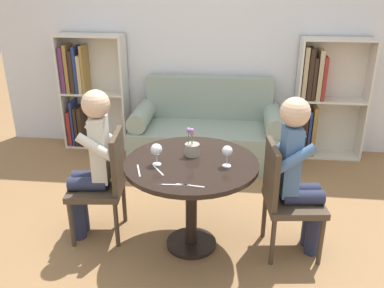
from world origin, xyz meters
TOP-DOWN VIEW (x-y plane):
  - ground_plane at (0.00, 0.00)m, footprint 16.00×16.00m
  - back_wall at (0.00, 2.11)m, footprint 5.20×0.05m
  - round_table at (0.00, 0.00)m, footprint 1.00×1.00m
  - couch at (0.00, 1.68)m, footprint 1.70×0.80m
  - bookshelf_left at (-1.50, 1.95)m, footprint 0.79×0.28m
  - bookshelf_right at (1.28, 1.95)m, footprint 0.79×0.28m
  - chair_left at (-0.71, 0.09)m, footprint 0.46×0.46m
  - chair_right at (0.71, 0.02)m, footprint 0.47×0.47m
  - person_left at (-0.79, 0.07)m, footprint 0.44×0.37m
  - person_right at (0.79, 0.04)m, footprint 0.44×0.37m
  - wine_glass_left at (-0.24, -0.07)m, footprint 0.09×0.09m
  - wine_glass_right at (0.26, -0.05)m, footprint 0.08×0.08m
  - flower_vase at (-0.01, 0.12)m, footprint 0.11×0.11m
  - knife_left_setting at (-0.35, -0.19)m, footprint 0.07×0.18m
  - fork_left_setting at (0.03, -0.37)m, footprint 0.19×0.03m
  - knife_right_setting at (-0.06, -0.37)m, footprint 0.19×0.02m
  - fork_right_setting at (-0.22, -0.17)m, footprint 0.11×0.16m

SIDE VIEW (x-z plane):
  - ground_plane at x=0.00m, z-range 0.00..0.00m
  - couch at x=0.00m, z-range -0.15..0.77m
  - chair_left at x=-0.71m, z-range 0.04..0.94m
  - chair_right at x=0.71m, z-range 0.04..0.94m
  - round_table at x=0.00m, z-range 0.24..0.98m
  - person_left at x=-0.79m, z-range 0.05..1.30m
  - person_right at x=0.79m, z-range 0.05..1.30m
  - bookshelf_right at x=1.28m, z-range -0.01..1.38m
  - bookshelf_left at x=-1.50m, z-range 0.01..1.39m
  - knife_left_setting at x=-0.35m, z-range 0.74..0.74m
  - fork_left_setting at x=0.03m, z-range 0.74..0.74m
  - knife_right_setting at x=-0.06m, z-range 0.74..0.74m
  - fork_right_setting at x=-0.22m, z-range 0.74..0.74m
  - flower_vase at x=-0.01m, z-range 0.69..0.91m
  - wine_glass_right at x=0.26m, z-range 0.78..0.93m
  - wine_glass_left at x=-0.24m, z-range 0.77..0.94m
  - back_wall at x=0.00m, z-range 0.00..2.70m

